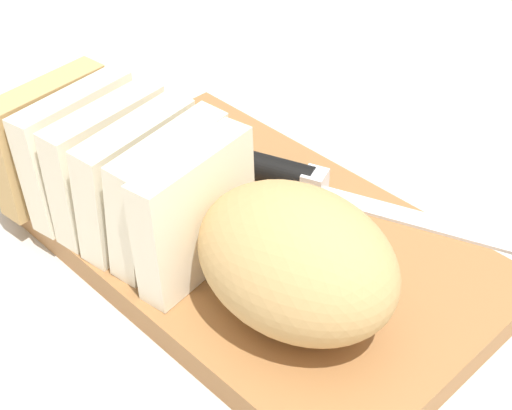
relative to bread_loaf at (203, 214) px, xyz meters
name	(u,v)px	position (x,y,z in m)	size (l,w,h in m)	color
ground_plane	(256,255)	(0.00, -0.06, -0.08)	(3.00, 3.00, 0.00)	beige
cutting_board	(256,244)	(0.00, -0.06, -0.07)	(0.41, 0.25, 0.02)	#9E6B3D
bread_loaf	(203,214)	(0.00, 0.00, 0.00)	(0.35, 0.15, 0.11)	tan
bread_knife	(306,181)	(0.01, -0.13, -0.04)	(0.24, 0.10, 0.03)	silver
crumb_near_knife	(239,251)	(-0.01, -0.03, -0.05)	(0.01, 0.01, 0.01)	tan
crumb_near_loaf	(276,209)	(0.01, -0.09, -0.05)	(0.00, 0.00, 0.00)	tan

